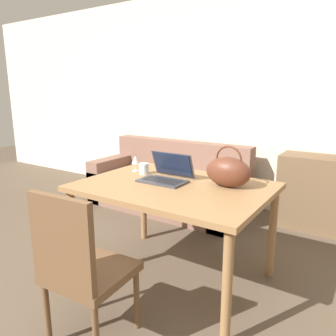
% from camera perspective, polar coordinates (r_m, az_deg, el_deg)
% --- Properties ---
extents(ground_plane, '(14.00, 14.00, 0.00)m').
position_cam_1_polar(ground_plane, '(2.32, -14.79, -26.14)').
color(ground_plane, brown).
extents(wall_back, '(10.00, 0.06, 2.70)m').
position_cam_1_polar(wall_back, '(4.20, 14.06, 11.41)').
color(wall_back, beige).
rests_on(wall_back, ground_plane).
extents(dining_table, '(1.39, 1.01, 0.78)m').
position_cam_1_polar(dining_table, '(2.48, 1.04, -4.69)').
color(dining_table, olive).
rests_on(dining_table, ground_plane).
extents(chair, '(0.47, 0.47, 0.95)m').
position_cam_1_polar(chair, '(1.96, -15.03, -15.97)').
color(chair, brown).
rests_on(chair, ground_plane).
extents(couch, '(1.96, 0.87, 0.82)m').
position_cam_1_polar(couch, '(4.19, 0.14, -3.03)').
color(couch, '#7F5B4C').
rests_on(couch, ground_plane).
extents(laptop, '(0.36, 0.30, 0.21)m').
position_cam_1_polar(laptop, '(2.56, -0.13, -0.90)').
color(laptop, '#38383D').
rests_on(laptop, dining_table).
extents(drinking_glass, '(0.08, 0.08, 0.09)m').
position_cam_1_polar(drinking_glass, '(2.76, -4.22, -0.11)').
color(drinking_glass, silver).
rests_on(drinking_glass, dining_table).
extents(wine_glass, '(0.06, 0.06, 0.14)m').
position_cam_1_polar(wine_glass, '(2.85, -5.74, 1.32)').
color(wine_glass, silver).
rests_on(wine_glass, dining_table).
extents(handbag, '(0.34, 0.19, 0.30)m').
position_cam_1_polar(handbag, '(2.41, 10.43, -0.59)').
color(handbag, '#592D1E').
rests_on(handbag, dining_table).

